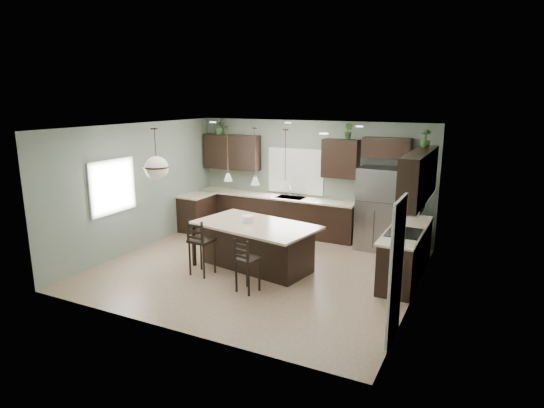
% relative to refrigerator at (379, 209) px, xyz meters
% --- Properties ---
extents(ground, '(6.00, 6.00, 0.00)m').
position_rel_refrigerator_xyz_m(ground, '(-1.82, -2.28, -0.93)').
color(ground, '#9E8466').
rests_on(ground, ground).
extents(pantry_door, '(0.04, 0.82, 2.04)m').
position_rel_refrigerator_xyz_m(pantry_door, '(1.16, -3.83, 0.09)').
color(pantry_door, white).
rests_on(pantry_door, ground).
extents(window_back, '(1.35, 0.02, 1.00)m').
position_rel_refrigerator_xyz_m(window_back, '(-2.22, 0.45, 0.62)').
color(window_back, white).
rests_on(window_back, room_shell).
extents(window_left, '(0.02, 1.10, 1.00)m').
position_rel_refrigerator_xyz_m(window_left, '(-4.80, -3.08, 0.62)').
color(window_left, white).
rests_on(window_left, room_shell).
extents(left_return_cabs, '(0.60, 0.90, 0.90)m').
position_rel_refrigerator_xyz_m(left_return_cabs, '(-4.52, -0.58, -0.48)').
color(left_return_cabs, black).
rests_on(left_return_cabs, ground).
extents(left_return_countertop, '(0.66, 0.96, 0.04)m').
position_rel_refrigerator_xyz_m(left_return_countertop, '(-4.50, -0.58, -0.01)').
color(left_return_countertop, beige).
rests_on(left_return_countertop, left_return_cabs).
extents(back_lower_cabs, '(4.20, 0.60, 0.90)m').
position_rel_refrigerator_xyz_m(back_lower_cabs, '(-2.67, 0.17, -0.48)').
color(back_lower_cabs, black).
rests_on(back_lower_cabs, ground).
extents(back_countertop, '(4.20, 0.66, 0.04)m').
position_rel_refrigerator_xyz_m(back_countertop, '(-2.67, 0.15, -0.01)').
color(back_countertop, beige).
rests_on(back_countertop, back_lower_cabs).
extents(sink_inset, '(0.70, 0.45, 0.01)m').
position_rel_refrigerator_xyz_m(sink_inset, '(-2.22, 0.15, 0.01)').
color(sink_inset, gray).
rests_on(sink_inset, back_countertop).
extents(faucet, '(0.02, 0.02, 0.28)m').
position_rel_refrigerator_xyz_m(faucet, '(-2.22, 0.12, 0.16)').
color(faucet, silver).
rests_on(faucet, back_countertop).
extents(back_upper_left, '(1.55, 0.34, 0.90)m').
position_rel_refrigerator_xyz_m(back_upper_left, '(-3.97, 0.30, 1.02)').
color(back_upper_left, black).
rests_on(back_upper_left, room_shell).
extents(back_upper_right, '(0.85, 0.34, 0.90)m').
position_rel_refrigerator_xyz_m(back_upper_right, '(-1.02, 0.30, 1.02)').
color(back_upper_right, black).
rests_on(back_upper_right, room_shell).
extents(fridge_header, '(1.05, 0.34, 0.45)m').
position_rel_refrigerator_xyz_m(fridge_header, '(0.03, 0.30, 1.32)').
color(fridge_header, black).
rests_on(fridge_header, room_shell).
extents(right_lower_cabs, '(0.60, 2.35, 0.90)m').
position_rel_refrigerator_xyz_m(right_lower_cabs, '(0.88, -1.41, -0.48)').
color(right_lower_cabs, black).
rests_on(right_lower_cabs, ground).
extents(right_countertop, '(0.66, 2.35, 0.04)m').
position_rel_refrigerator_xyz_m(right_countertop, '(0.86, -1.41, -0.01)').
color(right_countertop, beige).
rests_on(right_countertop, right_lower_cabs).
extents(cooktop, '(0.58, 0.75, 0.02)m').
position_rel_refrigerator_xyz_m(cooktop, '(0.86, -1.68, 0.02)').
color(cooktop, black).
rests_on(cooktop, right_countertop).
extents(wall_oven_front, '(0.01, 0.72, 0.60)m').
position_rel_refrigerator_xyz_m(wall_oven_front, '(0.58, -1.68, -0.48)').
color(wall_oven_front, gray).
rests_on(wall_oven_front, right_lower_cabs).
extents(right_upper_cabs, '(0.34, 2.35, 0.90)m').
position_rel_refrigerator_xyz_m(right_upper_cabs, '(1.01, -1.41, 1.02)').
color(right_upper_cabs, black).
rests_on(right_upper_cabs, room_shell).
extents(microwave, '(0.40, 0.75, 0.40)m').
position_rel_refrigerator_xyz_m(microwave, '(0.96, -1.68, 0.62)').
color(microwave, gray).
rests_on(microwave, right_upper_cabs).
extents(refrigerator, '(0.90, 0.74, 1.85)m').
position_rel_refrigerator_xyz_m(refrigerator, '(0.00, 0.00, 0.00)').
color(refrigerator, gray).
rests_on(refrigerator, ground).
extents(kitchen_island, '(2.58, 1.76, 0.92)m').
position_rel_refrigerator_xyz_m(kitchen_island, '(-1.86, -2.32, -0.46)').
color(kitchen_island, black).
rests_on(kitchen_island, ground).
extents(serving_dish, '(0.24, 0.24, 0.14)m').
position_rel_refrigerator_xyz_m(serving_dish, '(-2.05, -2.29, 0.07)').
color(serving_dish, white).
rests_on(serving_dish, kitchen_island).
extents(bar_stool_left, '(0.44, 0.44, 1.12)m').
position_rel_refrigerator_xyz_m(bar_stool_left, '(-2.64, -3.04, -0.36)').
color(bar_stool_left, black).
rests_on(bar_stool_left, ground).
extents(bar_stool_right, '(0.43, 0.43, 0.99)m').
position_rel_refrigerator_xyz_m(bar_stool_right, '(-1.46, -3.35, -0.43)').
color(bar_stool_right, black).
rests_on(bar_stool_right, ground).
extents(pendant_left, '(0.17, 0.17, 1.10)m').
position_rel_refrigerator_xyz_m(pendant_left, '(-2.54, -2.20, 1.32)').
color(pendant_left, silver).
rests_on(pendant_left, room_shell).
extents(pendant_center, '(0.17, 0.17, 1.10)m').
position_rel_refrigerator_xyz_m(pendant_center, '(-1.86, -2.32, 1.32)').
color(pendant_center, silver).
rests_on(pendant_center, room_shell).
extents(pendant_right, '(0.17, 0.17, 1.10)m').
position_rel_refrigerator_xyz_m(pendant_right, '(-1.17, -2.45, 1.32)').
color(pendant_right, silver).
rests_on(pendant_right, room_shell).
extents(chandelier, '(0.48, 0.48, 0.97)m').
position_rel_refrigerator_xyz_m(chandelier, '(-3.44, -3.26, 1.39)').
color(chandelier, '#F3E4C7').
rests_on(chandelier, room_shell).
extents(plant_back_left, '(0.41, 0.37, 0.40)m').
position_rel_refrigerator_xyz_m(plant_back_left, '(-4.31, 0.27, 1.67)').
color(plant_back_left, '#2E5525').
rests_on(plant_back_left, back_upper_left).
extents(plant_back_right, '(0.26, 0.24, 0.38)m').
position_rel_refrigerator_xyz_m(plant_back_right, '(-0.84, 0.27, 1.66)').
color(plant_back_right, '#305324').
rests_on(plant_back_right, back_upper_right).
extents(plant_right_wall, '(0.19, 0.19, 0.34)m').
position_rel_refrigerator_xyz_m(plant_right_wall, '(0.98, -0.72, 1.65)').
color(plant_right_wall, '#2B5425').
rests_on(plant_right_wall, right_upper_cabs).
extents(room_shell, '(6.00, 6.00, 6.00)m').
position_rel_refrigerator_xyz_m(room_shell, '(-1.82, -2.28, 0.77)').
color(room_shell, slate).
rests_on(room_shell, ground).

